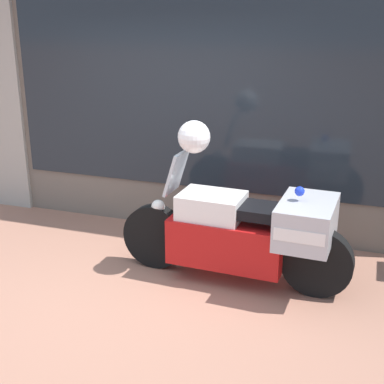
% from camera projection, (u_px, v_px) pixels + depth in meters
% --- Properties ---
extents(ground_plane, '(60.00, 60.00, 0.00)m').
position_uv_depth(ground_plane, '(111.00, 296.00, 5.01)').
color(ground_plane, '#9E6B56').
extents(shop_building, '(5.73, 0.55, 3.81)m').
position_uv_depth(shop_building, '(154.00, 66.00, 6.28)').
color(shop_building, '#6B6056').
rests_on(shop_building, ground).
extents(window_display, '(4.52, 0.30, 1.79)m').
position_uv_depth(window_display, '(207.00, 190.00, 6.59)').
color(window_display, slate).
rests_on(window_display, ground).
extents(paramedic_motorcycle, '(2.32, 0.78, 1.26)m').
position_uv_depth(paramedic_motorcycle, '(247.00, 232.00, 5.11)').
color(paramedic_motorcycle, black).
rests_on(paramedic_motorcycle, ground).
extents(white_helmet, '(0.31, 0.31, 0.31)m').
position_uv_depth(white_helmet, '(194.00, 137.00, 5.01)').
color(white_helmet, white).
rests_on(white_helmet, paramedic_motorcycle).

